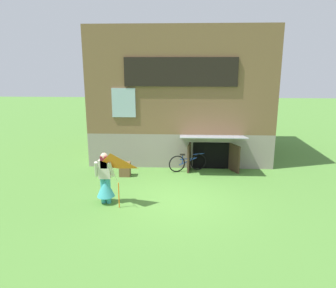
{
  "coord_description": "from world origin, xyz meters",
  "views": [
    {
      "loc": [
        0.16,
        -9.19,
        4.03
      ],
      "look_at": [
        -0.37,
        1.03,
        1.46
      ],
      "focal_mm": 34.55,
      "sensor_mm": 36.0,
      "label": 1
    }
  ],
  "objects_px": {
    "bicycle_blue": "(188,162)",
    "kite": "(111,168)",
    "person": "(105,182)",
    "wooden_crate": "(125,169)"
  },
  "relations": [
    {
      "from": "bicycle_blue",
      "to": "kite",
      "type": "bearing_deg",
      "value": -140.75
    },
    {
      "from": "person",
      "to": "wooden_crate",
      "type": "relative_size",
      "value": 3.04
    },
    {
      "from": "bicycle_blue",
      "to": "wooden_crate",
      "type": "height_order",
      "value": "bicycle_blue"
    },
    {
      "from": "person",
      "to": "wooden_crate",
      "type": "xyz_separation_m",
      "value": [
        0.13,
        2.38,
        -0.39
      ]
    },
    {
      "from": "bicycle_blue",
      "to": "wooden_crate",
      "type": "relative_size",
      "value": 2.85
    },
    {
      "from": "person",
      "to": "bicycle_blue",
      "type": "height_order",
      "value": "person"
    },
    {
      "from": "person",
      "to": "kite",
      "type": "bearing_deg",
      "value": -36.83
    },
    {
      "from": "kite",
      "to": "wooden_crate",
      "type": "xyz_separation_m",
      "value": [
        -0.18,
        2.89,
        -1.02
      ]
    },
    {
      "from": "kite",
      "to": "bicycle_blue",
      "type": "bearing_deg",
      "value": 59.23
    },
    {
      "from": "bicycle_blue",
      "to": "wooden_crate",
      "type": "bearing_deg",
      "value": 176.48
    }
  ]
}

